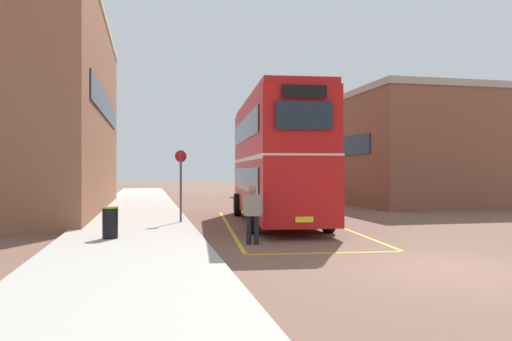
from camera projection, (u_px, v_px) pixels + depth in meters
The scene contains 10 objects.
ground_plane at pixel (274, 212), 24.06m from camera, with size 135.60×135.60×0.00m, color brown.
sidewalk_left at pixel (138, 209), 25.00m from camera, with size 4.00×57.60×0.14m, color #B2ADA3.
brick_building_left at pixel (39, 111), 24.15m from camera, with size 6.33×18.63×9.84m.
depot_building_right at pixel (388, 151), 33.59m from camera, with size 9.07×17.67×6.66m.
double_decker_bus at pixel (276, 158), 19.06m from camera, with size 3.41×10.27×4.75m.
single_deck_bus at pixel (266, 176), 36.37m from camera, with size 2.88×8.24×3.02m.
pedestrian_boarding at pixel (253, 211), 13.54m from camera, with size 0.52×0.34×1.61m.
litter_bin at pixel (110, 223), 13.69m from camera, with size 0.45×0.45×0.88m.
bus_stop_sign at pixel (181, 179), 18.15m from camera, with size 0.43×0.15×2.63m.
bay_marking_yellow at pixel (287, 228), 17.21m from camera, with size 5.23×12.46×0.01m.
Camera 1 is at (-6.06, -8.90, 2.02)m, focal length 34.70 mm.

